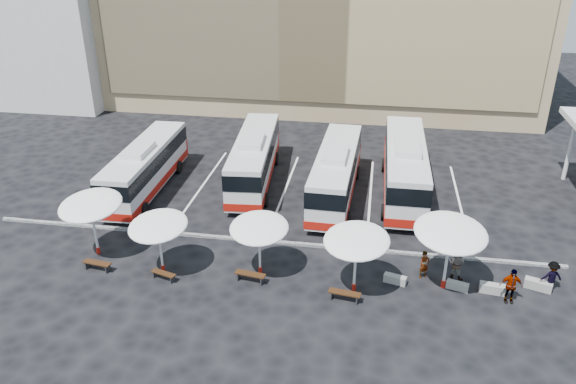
% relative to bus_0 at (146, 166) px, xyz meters
% --- Properties ---
extents(ground, '(120.00, 120.00, 0.00)m').
position_rel_bus_0_xyz_m(ground, '(9.57, -6.22, -1.84)').
color(ground, black).
rests_on(ground, ground).
extents(apartment_block, '(14.00, 14.00, 18.00)m').
position_rel_bus_0_xyz_m(apartment_block, '(-18.43, 21.78, 7.16)').
color(apartment_block, beige).
rests_on(apartment_block, ground).
extents(curb_divider, '(34.00, 0.25, 0.15)m').
position_rel_bus_0_xyz_m(curb_divider, '(9.57, -5.72, -1.76)').
color(curb_divider, black).
rests_on(curb_divider, ground).
extents(bay_lines, '(24.15, 12.00, 0.01)m').
position_rel_bus_0_xyz_m(bay_lines, '(9.57, 1.78, -1.83)').
color(bay_lines, white).
rests_on(bay_lines, ground).
extents(bus_0, '(2.84, 11.39, 3.60)m').
position_rel_bus_0_xyz_m(bus_0, '(0.00, 0.00, 0.00)').
color(bus_0, silver).
rests_on(bus_0, ground).
extents(bus_1, '(3.48, 11.90, 3.72)m').
position_rel_bus_0_xyz_m(bus_1, '(7.15, 2.63, 0.06)').
color(bus_1, silver).
rests_on(bus_1, ground).
extents(bus_2, '(2.99, 11.77, 3.71)m').
position_rel_bus_0_xyz_m(bus_2, '(13.16, 1.05, 0.06)').
color(bus_2, silver).
rests_on(bus_2, ground).
extents(bus_3, '(3.00, 12.54, 3.97)m').
position_rel_bus_0_xyz_m(bus_3, '(17.77, 2.50, 0.19)').
color(bus_3, silver).
rests_on(bus_3, ground).
extents(sunshade_0, '(4.17, 4.20, 3.64)m').
position_rel_bus_0_xyz_m(sunshade_0, '(0.42, -8.49, 1.26)').
color(sunshade_0, silver).
rests_on(sunshade_0, ground).
extents(sunshade_1, '(3.84, 3.87, 3.29)m').
position_rel_bus_0_xyz_m(sunshade_1, '(4.72, -9.59, 0.96)').
color(sunshade_1, silver).
rests_on(sunshade_1, ground).
extents(sunshade_2, '(3.16, 3.20, 3.26)m').
position_rel_bus_0_xyz_m(sunshade_2, '(9.98, -8.89, 0.93)').
color(sunshade_2, silver).
rests_on(sunshade_2, ground).
extents(sunshade_3, '(4.14, 4.17, 3.47)m').
position_rel_bus_0_xyz_m(sunshade_3, '(15.07, -9.67, 1.11)').
color(sunshade_3, silver).
rests_on(sunshade_3, ground).
extents(sunshade_4, '(4.51, 4.54, 3.83)m').
position_rel_bus_0_xyz_m(sunshade_4, '(19.65, -8.66, 1.42)').
color(sunshade_4, silver).
rests_on(sunshade_4, ground).
extents(wood_bench_0, '(1.65, 0.66, 0.49)m').
position_rel_bus_0_xyz_m(wood_bench_0, '(1.17, -10.08, -1.46)').
color(wood_bench_0, black).
rests_on(wood_bench_0, ground).
extents(wood_bench_1, '(1.46, 0.77, 0.43)m').
position_rel_bus_0_xyz_m(wood_bench_1, '(5.07, -10.37, -1.51)').
color(wood_bench_1, black).
rests_on(wood_bench_1, ground).
extents(wood_bench_2, '(1.70, 0.69, 0.51)m').
position_rel_bus_0_xyz_m(wood_bench_2, '(9.64, -9.79, -1.45)').
color(wood_bench_2, black).
rests_on(wood_bench_2, ground).
extents(wood_bench_3, '(1.67, 0.65, 0.50)m').
position_rel_bus_0_xyz_m(wood_bench_3, '(14.66, -10.63, -1.46)').
color(wood_bench_3, black).
rests_on(wood_bench_3, ground).
extents(conc_bench_0, '(1.24, 0.69, 0.44)m').
position_rel_bus_0_xyz_m(conc_bench_0, '(17.18, -8.67, -1.62)').
color(conc_bench_0, gray).
rests_on(conc_bench_0, ground).
extents(conc_bench_1, '(1.17, 0.69, 0.42)m').
position_rel_bus_0_xyz_m(conc_bench_1, '(20.35, -8.73, -1.63)').
color(conc_bench_1, gray).
rests_on(conc_bench_1, ground).
extents(conc_bench_2, '(1.37, 0.62, 0.50)m').
position_rel_bus_0_xyz_m(conc_bench_2, '(22.11, -8.73, -1.59)').
color(conc_bench_2, gray).
rests_on(conc_bench_2, ground).
extents(conc_bench_3, '(1.42, 0.87, 0.50)m').
position_rel_bus_0_xyz_m(conc_bench_3, '(24.48, -8.02, -1.59)').
color(conc_bench_3, gray).
rests_on(conc_bench_3, ground).
extents(passenger_0, '(0.69, 0.64, 1.58)m').
position_rel_bus_0_xyz_m(passenger_0, '(18.67, -7.90, -1.05)').
color(passenger_0, black).
rests_on(passenger_0, ground).
extents(passenger_1, '(1.09, 0.99, 1.83)m').
position_rel_bus_0_xyz_m(passenger_1, '(20.34, -7.71, -0.92)').
color(passenger_1, black).
rests_on(passenger_1, ground).
extents(passenger_2, '(1.15, 0.55, 1.91)m').
position_rel_bus_0_xyz_m(passenger_2, '(22.76, -9.39, -0.88)').
color(passenger_2, black).
rests_on(passenger_2, ground).
extents(passenger_3, '(1.19, 0.82, 1.69)m').
position_rel_bus_0_xyz_m(passenger_3, '(25.01, -8.03, -0.99)').
color(passenger_3, black).
rests_on(passenger_3, ground).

